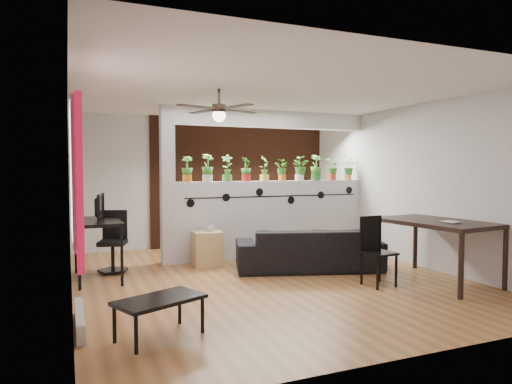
% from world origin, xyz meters
% --- Properties ---
extents(room_shell, '(6.30, 7.10, 2.90)m').
position_xyz_m(room_shell, '(0.00, 0.00, 1.30)').
color(room_shell, brown).
rests_on(room_shell, ground).
extents(partition_wall, '(3.60, 0.18, 1.35)m').
position_xyz_m(partition_wall, '(0.80, 1.50, 0.68)').
color(partition_wall, '#BCBCC1').
rests_on(partition_wall, ground).
extents(ceiling_header, '(3.60, 0.18, 0.30)m').
position_xyz_m(ceiling_header, '(0.80, 1.50, 2.45)').
color(ceiling_header, silver).
rests_on(ceiling_header, room_shell).
extents(pier_column, '(0.22, 0.20, 2.60)m').
position_xyz_m(pier_column, '(-1.11, 1.50, 1.30)').
color(pier_column, '#BCBCC1').
rests_on(pier_column, ground).
extents(brick_panel, '(3.90, 0.05, 2.60)m').
position_xyz_m(brick_panel, '(0.80, 2.97, 1.30)').
color(brick_panel, '#9C4A2D').
rests_on(brick_panel, ground).
extents(vine_decal, '(3.31, 0.01, 0.30)m').
position_xyz_m(vine_decal, '(0.80, 1.40, 1.08)').
color(vine_decal, black).
rests_on(vine_decal, partition_wall).
extents(window_assembly, '(0.09, 1.30, 1.55)m').
position_xyz_m(window_assembly, '(-2.56, -1.20, 1.51)').
color(window_assembly, white).
rests_on(window_assembly, room_shell).
extents(baseboard_heater, '(0.08, 1.00, 0.18)m').
position_xyz_m(baseboard_heater, '(-2.54, -1.20, 0.09)').
color(baseboard_heater, beige).
rests_on(baseboard_heater, ground).
extents(corkboard, '(0.03, 0.60, 0.45)m').
position_xyz_m(corkboard, '(-2.58, 0.95, 1.35)').
color(corkboard, '#956E48').
rests_on(corkboard, room_shell).
extents(framed_art, '(0.03, 0.34, 0.44)m').
position_xyz_m(framed_art, '(-2.58, 0.90, 1.85)').
color(framed_art, '#8C7259').
rests_on(framed_art, room_shell).
extents(ceiling_fan, '(1.19, 1.19, 0.43)m').
position_xyz_m(ceiling_fan, '(-0.80, -0.30, 2.31)').
color(ceiling_fan, black).
rests_on(ceiling_fan, room_shell).
extents(potted_plant_0, '(0.26, 0.23, 0.43)m').
position_xyz_m(potted_plant_0, '(-0.78, 1.50, 1.58)').
color(potted_plant_0, orange).
rests_on(potted_plant_0, partition_wall).
extents(potted_plant_1, '(0.29, 0.25, 0.47)m').
position_xyz_m(potted_plant_1, '(-0.43, 1.50, 1.60)').
color(potted_plant_1, silver).
rests_on(potted_plant_1, partition_wall).
extents(potted_plant_2, '(0.30, 0.27, 0.47)m').
position_xyz_m(potted_plant_2, '(-0.08, 1.50, 1.60)').
color(potted_plant_2, '#469636').
rests_on(potted_plant_2, partition_wall).
extents(potted_plant_3, '(0.23, 0.26, 0.42)m').
position_xyz_m(potted_plant_3, '(0.27, 1.50, 1.57)').
color(potted_plant_3, red).
rests_on(potted_plant_3, partition_wall).
extents(potted_plant_4, '(0.30, 0.30, 0.46)m').
position_xyz_m(potted_plant_4, '(0.62, 1.50, 1.59)').
color(potted_plant_4, '#D2C84A').
rests_on(potted_plant_4, partition_wall).
extents(potted_plant_5, '(0.23, 0.24, 0.39)m').
position_xyz_m(potted_plant_5, '(0.98, 1.50, 1.56)').
color(potted_plant_5, orange).
rests_on(potted_plant_5, partition_wall).
extents(potted_plant_6, '(0.27, 0.29, 0.45)m').
position_xyz_m(potted_plant_6, '(1.33, 1.50, 1.59)').
color(potted_plant_6, white).
rests_on(potted_plant_6, partition_wall).
extents(potted_plant_7, '(0.28, 0.24, 0.48)m').
position_xyz_m(potted_plant_7, '(1.68, 1.50, 1.60)').
color(potted_plant_7, '#2E8031').
rests_on(potted_plant_7, partition_wall).
extents(potted_plant_8, '(0.24, 0.20, 0.41)m').
position_xyz_m(potted_plant_8, '(2.03, 1.50, 1.57)').
color(potted_plant_8, red).
rests_on(potted_plant_8, partition_wall).
extents(potted_plant_9, '(0.20, 0.24, 0.42)m').
position_xyz_m(potted_plant_9, '(2.38, 1.50, 1.57)').
color(potted_plant_9, '#E2B54F').
rests_on(potted_plant_9, partition_wall).
extents(sofa, '(2.27, 1.44, 0.62)m').
position_xyz_m(sofa, '(0.82, 0.24, 0.31)').
color(sofa, black).
rests_on(sofa, ground).
extents(cube_shelf, '(0.47, 0.42, 0.56)m').
position_xyz_m(cube_shelf, '(-0.55, 1.12, 0.28)').
color(cube_shelf, tan).
rests_on(cube_shelf, ground).
extents(cup, '(0.16, 0.16, 0.10)m').
position_xyz_m(cup, '(-0.50, 1.12, 0.61)').
color(cup, gray).
rests_on(cup, cube_shelf).
extents(computer_desk, '(0.64, 1.18, 0.85)m').
position_xyz_m(computer_desk, '(-2.25, 0.85, 0.76)').
color(computer_desk, black).
rests_on(computer_desk, ground).
extents(monitor, '(0.36, 0.12, 0.20)m').
position_xyz_m(monitor, '(-2.25, 1.00, 0.95)').
color(monitor, black).
rests_on(monitor, computer_desk).
extents(office_chair, '(0.48, 0.49, 0.92)m').
position_xyz_m(office_chair, '(-2.00, 1.21, 0.40)').
color(office_chair, black).
rests_on(office_chair, ground).
extents(dining_table, '(1.11, 1.66, 0.86)m').
position_xyz_m(dining_table, '(2.08, -1.10, 0.76)').
color(dining_table, black).
rests_on(dining_table, ground).
extents(book, '(0.16, 0.22, 0.02)m').
position_xyz_m(book, '(1.98, -1.40, 0.87)').
color(book, gray).
rests_on(book, dining_table).
extents(folding_chair, '(0.40, 0.40, 0.93)m').
position_xyz_m(folding_chair, '(1.20, -0.91, 0.55)').
color(folding_chair, black).
rests_on(folding_chair, ground).
extents(coffee_table, '(0.91, 0.73, 0.37)m').
position_xyz_m(coffee_table, '(-1.85, -1.75, 0.33)').
color(coffee_table, black).
rests_on(coffee_table, ground).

